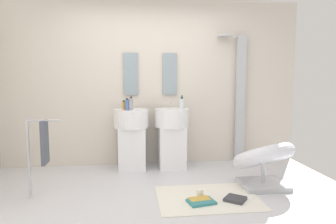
{
  "coord_description": "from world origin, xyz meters",
  "views": [
    {
      "loc": [
        -0.33,
        -3.29,
        1.38
      ],
      "look_at": [
        0.15,
        0.55,
        0.95
      ],
      "focal_mm": 33.02,
      "sensor_mm": 36.0,
      "label": 1
    }
  ],
  "objects_px": {
    "soap_bottle_green": "(182,102)",
    "soap_bottle_clear": "(182,104)",
    "magazine_teal": "(201,202)",
    "soap_bottle_amber": "(124,106)",
    "towel_rack": "(42,144)",
    "soap_bottle_grey": "(131,104)",
    "pedestal_sink_right": "(172,135)",
    "lounge_chair": "(263,160)",
    "magazine_ochre": "(199,200)",
    "pedestal_sink_left": "(132,136)",
    "coffee_mug": "(200,193)",
    "soap_bottle_blue": "(127,105)",
    "magazine_charcoal": "(235,199)"
  },
  "relations": [
    {
      "from": "magazine_charcoal",
      "to": "soap_bottle_amber",
      "type": "xyz_separation_m",
      "value": [
        -1.25,
        1.31,
        0.95
      ]
    },
    {
      "from": "soap_bottle_clear",
      "to": "soap_bottle_grey",
      "type": "height_order",
      "value": "soap_bottle_grey"
    },
    {
      "from": "coffee_mug",
      "to": "soap_bottle_amber",
      "type": "xyz_separation_m",
      "value": [
        -0.88,
        1.14,
        0.92
      ]
    },
    {
      "from": "coffee_mug",
      "to": "soap_bottle_amber",
      "type": "relative_size",
      "value": 0.59
    },
    {
      "from": "pedestal_sink_right",
      "to": "magazine_ochre",
      "type": "distance_m",
      "value": 1.46
    },
    {
      "from": "soap_bottle_amber",
      "to": "pedestal_sink_right",
      "type": "bearing_deg",
      "value": 7.38
    },
    {
      "from": "magazine_teal",
      "to": "soap_bottle_green",
      "type": "xyz_separation_m",
      "value": [
        0.04,
        1.52,
        0.98
      ]
    },
    {
      "from": "towel_rack",
      "to": "coffee_mug",
      "type": "relative_size",
      "value": 11.35
    },
    {
      "from": "pedestal_sink_left",
      "to": "soap_bottle_blue",
      "type": "bearing_deg",
      "value": -114.14
    },
    {
      "from": "coffee_mug",
      "to": "soap_bottle_green",
      "type": "xyz_separation_m",
      "value": [
        0.01,
        1.32,
        0.95
      ]
    },
    {
      "from": "pedestal_sink_left",
      "to": "soap_bottle_blue",
      "type": "xyz_separation_m",
      "value": [
        -0.06,
        -0.13,
        0.48
      ]
    },
    {
      "from": "magazine_ochre",
      "to": "soap_bottle_green",
      "type": "distance_m",
      "value": 1.76
    },
    {
      "from": "soap_bottle_clear",
      "to": "soap_bottle_grey",
      "type": "xyz_separation_m",
      "value": [
        -0.76,
        -0.08,
        0.01
      ]
    },
    {
      "from": "pedestal_sink_right",
      "to": "pedestal_sink_left",
      "type": "bearing_deg",
      "value": 180.0
    },
    {
      "from": "pedestal_sink_right",
      "to": "soap_bottle_grey",
      "type": "relative_size",
      "value": 5.11
    },
    {
      "from": "towel_rack",
      "to": "soap_bottle_amber",
      "type": "bearing_deg",
      "value": 45.49
    },
    {
      "from": "towel_rack",
      "to": "magazine_charcoal",
      "type": "relative_size",
      "value": 4.45
    },
    {
      "from": "magazine_charcoal",
      "to": "magazine_teal",
      "type": "bearing_deg",
      "value": -138.23
    },
    {
      "from": "lounge_chair",
      "to": "soap_bottle_green",
      "type": "relative_size",
      "value": 5.28
    },
    {
      "from": "coffee_mug",
      "to": "lounge_chair",
      "type": "bearing_deg",
      "value": 14.93
    },
    {
      "from": "towel_rack",
      "to": "soap_bottle_grey",
      "type": "distance_m",
      "value": 1.4
    },
    {
      "from": "lounge_chair",
      "to": "magazine_charcoal",
      "type": "distance_m",
      "value": 0.72
    },
    {
      "from": "pedestal_sink_right",
      "to": "lounge_chair",
      "type": "relative_size",
      "value": 0.98
    },
    {
      "from": "lounge_chair",
      "to": "soap_bottle_clear",
      "type": "bearing_deg",
      "value": 133.38
    },
    {
      "from": "coffee_mug",
      "to": "soap_bottle_green",
      "type": "relative_size",
      "value": 0.43
    },
    {
      "from": "soap_bottle_clear",
      "to": "soap_bottle_grey",
      "type": "bearing_deg",
      "value": -174.03
    },
    {
      "from": "pedestal_sink_left",
      "to": "lounge_chair",
      "type": "bearing_deg",
      "value": -31.38
    },
    {
      "from": "magazine_ochre",
      "to": "soap_bottle_clear",
      "type": "height_order",
      "value": "soap_bottle_clear"
    },
    {
      "from": "magazine_teal",
      "to": "soap_bottle_amber",
      "type": "distance_m",
      "value": 1.85
    },
    {
      "from": "pedestal_sink_left",
      "to": "soap_bottle_clear",
      "type": "distance_m",
      "value": 0.9
    },
    {
      "from": "soap_bottle_green",
      "to": "soap_bottle_clear",
      "type": "bearing_deg",
      "value": -100.67
    },
    {
      "from": "magazine_ochre",
      "to": "magazine_teal",
      "type": "relative_size",
      "value": 0.82
    },
    {
      "from": "lounge_chair",
      "to": "coffee_mug",
      "type": "height_order",
      "value": "lounge_chair"
    },
    {
      "from": "pedestal_sink_right",
      "to": "soap_bottle_green",
      "type": "relative_size",
      "value": 5.17
    },
    {
      "from": "soap_bottle_green",
      "to": "soap_bottle_grey",
      "type": "bearing_deg",
      "value": -163.6
    },
    {
      "from": "soap_bottle_clear",
      "to": "magazine_charcoal",
      "type": "bearing_deg",
      "value": -73.98
    },
    {
      "from": "lounge_chair",
      "to": "towel_rack",
      "type": "height_order",
      "value": "towel_rack"
    },
    {
      "from": "magazine_teal",
      "to": "soap_bottle_clear",
      "type": "height_order",
      "value": "soap_bottle_clear"
    },
    {
      "from": "coffee_mug",
      "to": "soap_bottle_amber",
      "type": "height_order",
      "value": "soap_bottle_amber"
    },
    {
      "from": "magazine_ochre",
      "to": "soap_bottle_clear",
      "type": "bearing_deg",
      "value": 79.37
    },
    {
      "from": "lounge_chair",
      "to": "soap_bottle_amber",
      "type": "xyz_separation_m",
      "value": [
        -1.75,
        0.91,
        0.63
      ]
    },
    {
      "from": "magazine_ochre",
      "to": "soap_bottle_grey",
      "type": "xyz_separation_m",
      "value": [
        -0.74,
        1.23,
        0.98
      ]
    },
    {
      "from": "magazine_charcoal",
      "to": "soap_bottle_clear",
      "type": "xyz_separation_m",
      "value": [
        -0.39,
        1.35,
        0.97
      ]
    },
    {
      "from": "coffee_mug",
      "to": "magazine_ochre",
      "type": "bearing_deg",
      "value": -104.44
    },
    {
      "from": "coffee_mug",
      "to": "soap_bottle_amber",
      "type": "bearing_deg",
      "value": 127.68
    },
    {
      "from": "pedestal_sink_right",
      "to": "soap_bottle_clear",
      "type": "bearing_deg",
      "value": -23.65
    },
    {
      "from": "lounge_chair",
      "to": "soap_bottle_green",
      "type": "bearing_deg",
      "value": 128.23
    },
    {
      "from": "pedestal_sink_left",
      "to": "lounge_chair",
      "type": "xyz_separation_m",
      "value": [
        1.64,
        -1.0,
        -0.16
      ]
    },
    {
      "from": "towel_rack",
      "to": "coffee_mug",
      "type": "height_order",
      "value": "towel_rack"
    },
    {
      "from": "magazine_ochre",
      "to": "soap_bottle_clear",
      "type": "xyz_separation_m",
      "value": [
        0.02,
        1.31,
        0.97
      ]
    }
  ]
}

